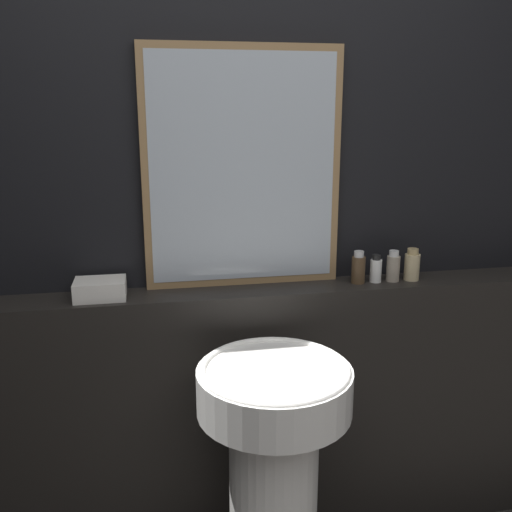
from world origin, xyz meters
TOP-DOWN VIEW (x-y plane):
  - wall_back at (0.00, 1.62)m, footprint 8.00×0.06m
  - vanity_counter at (0.00, 1.50)m, footprint 2.98×0.18m
  - pedestal_sink at (-0.03, 1.12)m, footprint 0.46×0.46m
  - mirror at (-0.05, 1.57)m, footprint 0.69×0.03m
  - towel_stack at (-0.54, 1.50)m, footprint 0.17×0.12m
  - shampoo_bottle at (0.36, 1.50)m, footprint 0.05×0.05m
  - conditioner_bottle at (0.43, 1.50)m, footprint 0.04×0.04m
  - lotion_bottle at (0.50, 1.50)m, footprint 0.05×0.05m
  - body_wash_bottle at (0.57, 1.50)m, footprint 0.06×0.06m

SIDE VIEW (x-z plane):
  - vanity_counter at x=0.00m, z-range 0.00..1.00m
  - pedestal_sink at x=-0.03m, z-range 0.09..0.98m
  - towel_stack at x=-0.54m, z-range 1.00..1.06m
  - conditioner_bottle at x=0.43m, z-range 0.99..1.10m
  - lotion_bottle at x=0.50m, z-range 0.99..1.11m
  - body_wash_bottle at x=0.57m, z-range 0.99..1.11m
  - shampoo_bottle at x=0.36m, z-range 0.99..1.11m
  - wall_back at x=0.00m, z-range 0.00..2.50m
  - mirror at x=-0.05m, z-range 1.00..1.82m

